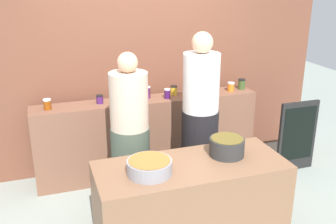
{
  "coord_description": "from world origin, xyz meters",
  "views": [
    {
      "loc": [
        -1.18,
        -3.16,
        2.38
      ],
      "look_at": [
        0.0,
        0.35,
        1.05
      ],
      "focal_mm": 41.96,
      "sensor_mm": 36.0,
      "label": 1
    }
  ],
  "objects": [
    {
      "name": "preserve_jar_6",
      "position": [
        0.35,
        1.17,
        1.02
      ],
      "size": [
        0.08,
        0.08,
        0.11
      ],
      "color": "gold",
      "rests_on": "display_shelf"
    },
    {
      "name": "cooking_pot_center",
      "position": [
        0.37,
        -0.23,
        0.87
      ],
      "size": [
        0.32,
        0.32,
        0.17
      ],
      "color": "#2D2D2D",
      "rests_on": "prep_table"
    },
    {
      "name": "storefront_wall",
      "position": [
        0.0,
        1.45,
        1.5
      ],
      "size": [
        4.8,
        0.12,
        3.0
      ],
      "primitive_type": "cube",
      "color": "brown",
      "rests_on": "ground"
    },
    {
      "name": "chalkboard_sign",
      "position": [
        1.77,
        0.57,
        0.46
      ],
      "size": [
        0.52,
        0.05,
        0.9
      ],
      "color": "black",
      "rests_on": "ground"
    },
    {
      "name": "preserve_jar_2",
      "position": [
        -0.34,
        1.03,
        1.01
      ],
      "size": [
        0.09,
        0.09,
        0.1
      ],
      "color": "gold",
      "rests_on": "display_shelf"
    },
    {
      "name": "preserve_jar_4",
      "position": [
        0.01,
        1.14,
        1.03
      ],
      "size": [
        0.07,
        0.07,
        0.14
      ],
      "color": "#4F1D4A",
      "rests_on": "display_shelf"
    },
    {
      "name": "cook_in_cap",
      "position": [
        0.39,
        0.43,
        0.82
      ],
      "size": [
        0.4,
        0.4,
        1.82
      ],
      "color": "black",
      "rests_on": "ground"
    },
    {
      "name": "prep_table",
      "position": [
        0.0,
        -0.3,
        0.39
      ],
      "size": [
        1.7,
        0.7,
        0.78
      ],
      "primitive_type": "cube",
      "color": "brown",
      "rests_on": "ground"
    },
    {
      "name": "preserve_jar_0",
      "position": [
        -1.14,
        1.09,
        1.02
      ],
      "size": [
        0.09,
        0.09,
        0.12
      ],
      "color": "#8B3E0D",
      "rests_on": "display_shelf"
    },
    {
      "name": "preserve_jar_5",
      "position": [
        0.22,
        1.05,
        1.02
      ],
      "size": [
        0.07,
        0.07,
        0.12
      ],
      "color": "#3E1655",
      "rests_on": "display_shelf"
    },
    {
      "name": "preserve_jar_3",
      "position": [
        -0.11,
        1.12,
        1.02
      ],
      "size": [
        0.08,
        0.08,
        0.12
      ],
      "color": "#2E5930",
      "rests_on": "display_shelf"
    },
    {
      "name": "ground",
      "position": [
        0.0,
        0.0,
        0.0
      ],
      "size": [
        12.0,
        12.0,
        0.0
      ],
      "primitive_type": "plane",
      "color": "gray"
    },
    {
      "name": "cook_with_tongs",
      "position": [
        -0.39,
        0.39,
        0.75
      ],
      "size": [
        0.39,
        0.39,
        1.68
      ],
      "color": "#445143",
      "rests_on": "ground"
    },
    {
      "name": "preserve_jar_1",
      "position": [
        -0.56,
        1.12,
        1.01
      ],
      "size": [
        0.08,
        0.08,
        0.1
      ],
      "color": "#471F60",
      "rests_on": "display_shelf"
    },
    {
      "name": "preserve_jar_9",
      "position": [
        1.08,
        1.08,
        1.02
      ],
      "size": [
        0.09,
        0.09,
        0.11
      ],
      "color": "orange",
      "rests_on": "display_shelf"
    },
    {
      "name": "cooking_pot_left",
      "position": [
        -0.4,
        -0.35,
        0.84
      ],
      "size": [
        0.38,
        0.38,
        0.13
      ],
      "color": "gray",
      "rests_on": "prep_table"
    },
    {
      "name": "preserve_jar_10",
      "position": [
        1.25,
        1.12,
        1.03
      ],
      "size": [
        0.09,
        0.09,
        0.13
      ],
      "color": "#395226",
      "rests_on": "display_shelf"
    },
    {
      "name": "preserve_jar_8",
      "position": [
        0.8,
        1.08,
        1.01
      ],
      "size": [
        0.09,
        0.09,
        0.11
      ],
      "color": "#963414",
      "rests_on": "display_shelf"
    },
    {
      "name": "preserve_jar_7",
      "position": [
        0.56,
        1.07,
        1.03
      ],
      "size": [
        0.08,
        0.08,
        0.15
      ],
      "color": "yellow",
      "rests_on": "display_shelf"
    },
    {
      "name": "display_shelf",
      "position": [
        0.0,
        1.1,
        0.48
      ],
      "size": [
        2.7,
        0.36,
        0.96
      ],
      "primitive_type": "cube",
      "color": "brown",
      "rests_on": "ground"
    }
  ]
}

